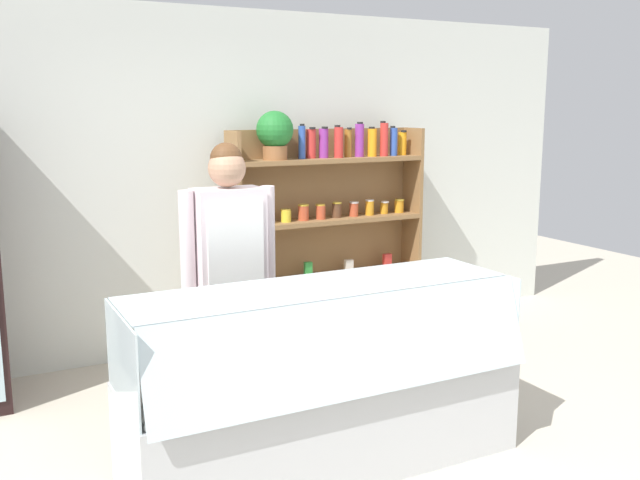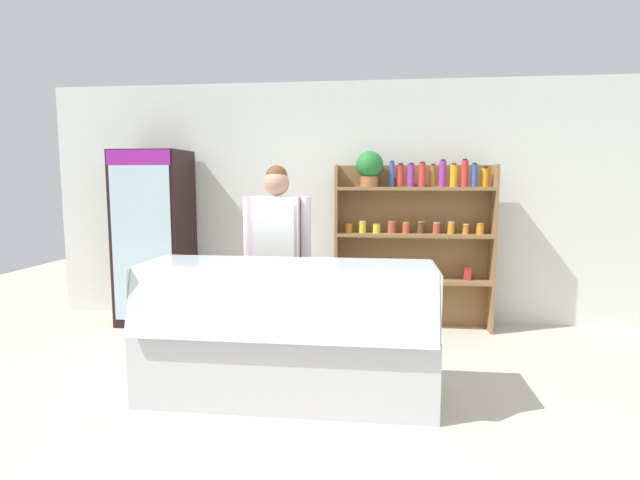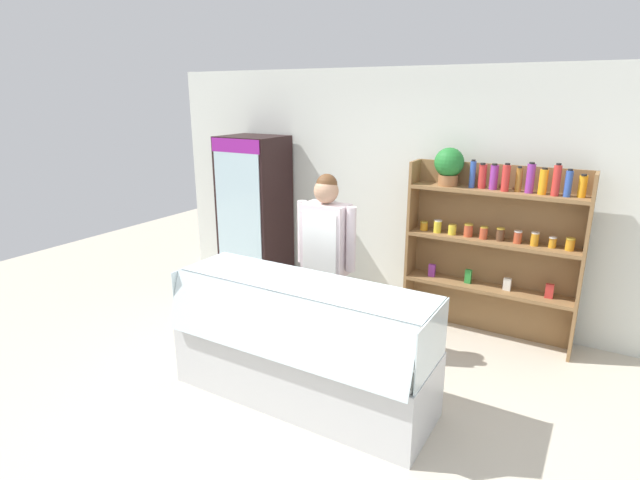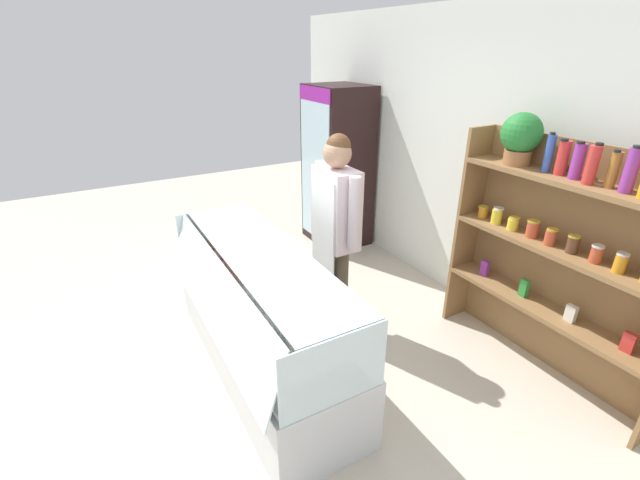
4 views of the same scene
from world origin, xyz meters
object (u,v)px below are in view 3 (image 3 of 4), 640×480
Objects in this scene: drinks_fridge at (255,214)px; deli_display_case at (301,363)px; shop_clerk at (326,249)px; shelving_unit at (487,231)px.

drinks_fridge is 2.65m from deli_display_case.
deli_display_case is (1.83, -1.80, -0.65)m from drinks_fridge.
drinks_fridge is at bearing 135.54° from deli_display_case.
drinks_fridge reaches higher than shop_clerk.
shelving_unit reaches higher than deli_display_case.
shelving_unit is at bearing 42.99° from shop_clerk.
drinks_fridge reaches higher than deli_display_case.
shelving_unit is 2.29m from deli_display_case.
deli_display_case is at bearing -117.00° from shelving_unit.
drinks_fridge is at bearing 148.00° from shop_clerk.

